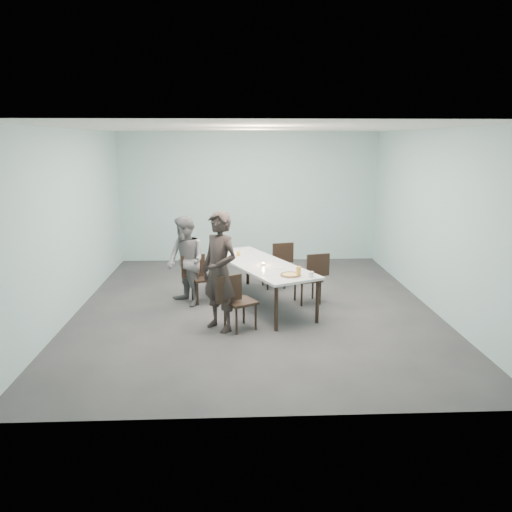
{
  "coord_description": "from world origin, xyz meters",
  "views": [
    {
      "loc": [
        -0.35,
        -8.17,
        2.81
      ],
      "look_at": [
        0.0,
        -0.41,
        1.0
      ],
      "focal_mm": 35.0,
      "sensor_mm": 36.0,
      "label": 1
    }
  ],
  "objects_px": {
    "chair_far_left": "(200,275)",
    "chair_near_right": "(312,275)",
    "table": "(260,266)",
    "chair_near_left": "(236,298)",
    "tealight": "(263,264)",
    "chair_far_right": "(278,262)",
    "beer_glass": "(298,271)",
    "diner_near": "(220,272)",
    "amber_tumbler": "(239,254)",
    "pizza": "(290,275)",
    "side_plate": "(280,268)",
    "water_tumbler": "(311,275)",
    "diner_far": "(186,261)"
  },
  "relations": [
    {
      "from": "chair_near_right",
      "to": "beer_glass",
      "type": "distance_m",
      "value": 1.09
    },
    {
      "from": "diner_near",
      "to": "amber_tumbler",
      "type": "bearing_deg",
      "value": 124.45
    },
    {
      "from": "diner_far",
      "to": "pizza",
      "type": "distance_m",
      "value": 1.95
    },
    {
      "from": "chair_near_left",
      "to": "chair_far_right",
      "type": "relative_size",
      "value": 1.0
    },
    {
      "from": "table",
      "to": "chair_near_right",
      "type": "xyz_separation_m",
      "value": [
        0.92,
        0.08,
        -0.19
      ]
    },
    {
      "from": "table",
      "to": "chair_far_right",
      "type": "relative_size",
      "value": 3.15
    },
    {
      "from": "chair_far_right",
      "to": "tealight",
      "type": "distance_m",
      "value": 1.33
    },
    {
      "from": "diner_far",
      "to": "diner_near",
      "type": "bearing_deg",
      "value": -9.7
    },
    {
      "from": "side_plate",
      "to": "beer_glass",
      "type": "xyz_separation_m",
      "value": [
        0.24,
        -0.51,
        0.07
      ]
    },
    {
      "from": "table",
      "to": "chair_near_left",
      "type": "xyz_separation_m",
      "value": [
        -0.43,
        -1.2,
        -0.19
      ]
    },
    {
      "from": "beer_glass",
      "to": "chair_far_right",
      "type": "bearing_deg",
      "value": 94.48
    },
    {
      "from": "diner_far",
      "to": "tealight",
      "type": "bearing_deg",
      "value": 42.23
    },
    {
      "from": "pizza",
      "to": "tealight",
      "type": "xyz_separation_m",
      "value": [
        -0.38,
        0.69,
        0.0
      ]
    },
    {
      "from": "tealight",
      "to": "table",
      "type": "bearing_deg",
      "value": 103.36
    },
    {
      "from": "chair_far_right",
      "to": "tealight",
      "type": "bearing_deg",
      "value": 61.5
    },
    {
      "from": "chair_near_left",
      "to": "water_tumbler",
      "type": "bearing_deg",
      "value": -20.39
    },
    {
      "from": "diner_near",
      "to": "amber_tumbler",
      "type": "relative_size",
      "value": 22.57
    },
    {
      "from": "beer_glass",
      "to": "amber_tumbler",
      "type": "bearing_deg",
      "value": 122.28
    },
    {
      "from": "chair_near_right",
      "to": "chair_near_left",
      "type": "bearing_deg",
      "value": 30.29
    },
    {
      "from": "chair_near_left",
      "to": "diner_far",
      "type": "xyz_separation_m",
      "value": [
        -0.85,
        1.26,
        0.28
      ]
    },
    {
      "from": "chair_far_left",
      "to": "pizza",
      "type": "bearing_deg",
      "value": -54.94
    },
    {
      "from": "chair_far_right",
      "to": "diner_far",
      "type": "relative_size",
      "value": 0.56
    },
    {
      "from": "chair_far_left",
      "to": "chair_far_right",
      "type": "bearing_deg",
      "value": 11.87
    },
    {
      "from": "chair_near_right",
      "to": "pizza",
      "type": "bearing_deg",
      "value": 49.82
    },
    {
      "from": "pizza",
      "to": "chair_far_right",
      "type": "bearing_deg",
      "value": 90.85
    },
    {
      "from": "chair_far_left",
      "to": "tealight",
      "type": "relative_size",
      "value": 15.54
    },
    {
      "from": "side_plate",
      "to": "amber_tumbler",
      "type": "xyz_separation_m",
      "value": [
        -0.68,
        0.94,
        0.04
      ]
    },
    {
      "from": "chair_far_left",
      "to": "chair_near_right",
      "type": "height_order",
      "value": "same"
    },
    {
      "from": "chair_far_left",
      "to": "tealight",
      "type": "height_order",
      "value": "chair_far_left"
    },
    {
      "from": "chair_near_left",
      "to": "water_tumbler",
      "type": "xyz_separation_m",
      "value": [
        1.16,
        0.22,
        0.29
      ]
    },
    {
      "from": "chair_far_right",
      "to": "pizza",
      "type": "xyz_separation_m",
      "value": [
        0.03,
        -1.94,
        0.27
      ]
    },
    {
      "from": "pizza",
      "to": "beer_glass",
      "type": "distance_m",
      "value": 0.14
    },
    {
      "from": "table",
      "to": "chair_near_right",
      "type": "relative_size",
      "value": 3.15
    },
    {
      "from": "diner_far",
      "to": "water_tumbler",
      "type": "xyz_separation_m",
      "value": [
        2.01,
        -1.04,
        0.02
      ]
    },
    {
      "from": "diner_far",
      "to": "beer_glass",
      "type": "distance_m",
      "value": 2.06
    },
    {
      "from": "table",
      "to": "diner_far",
      "type": "height_order",
      "value": "diner_far"
    },
    {
      "from": "chair_far_right",
      "to": "beer_glass",
      "type": "relative_size",
      "value": 5.8
    },
    {
      "from": "chair_far_right",
      "to": "diner_far",
      "type": "xyz_separation_m",
      "value": [
        -1.68,
        -1.0,
        0.28
      ]
    },
    {
      "from": "diner_near",
      "to": "tealight",
      "type": "distance_m",
      "value": 1.19
    },
    {
      "from": "diner_far",
      "to": "tealight",
      "type": "xyz_separation_m",
      "value": [
        1.33,
        -0.26,
        -0.01
      ]
    },
    {
      "from": "chair_near_left",
      "to": "amber_tumbler",
      "type": "height_order",
      "value": "chair_near_left"
    },
    {
      "from": "diner_far",
      "to": "amber_tumbler",
      "type": "xyz_separation_m",
      "value": [
        0.92,
        0.49,
        0.01
      ]
    },
    {
      "from": "chair_near_right",
      "to": "side_plate",
      "type": "distance_m",
      "value": 0.81
    },
    {
      "from": "chair_near_right",
      "to": "diner_near",
      "type": "xyz_separation_m",
      "value": [
        -1.58,
        -1.22,
        0.4
      ]
    },
    {
      "from": "chair_near_right",
      "to": "side_plate",
      "type": "height_order",
      "value": "chair_near_right"
    },
    {
      "from": "chair_near_right",
      "to": "chair_far_right",
      "type": "relative_size",
      "value": 1.0
    },
    {
      "from": "table",
      "to": "diner_near",
      "type": "height_order",
      "value": "diner_near"
    },
    {
      "from": "diner_near",
      "to": "side_plate",
      "type": "height_order",
      "value": "diner_near"
    },
    {
      "from": "chair_near_right",
      "to": "beer_glass",
      "type": "bearing_deg",
      "value": 56.1
    },
    {
      "from": "pizza",
      "to": "water_tumbler",
      "type": "bearing_deg",
      "value": -16.79
    }
  ]
}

